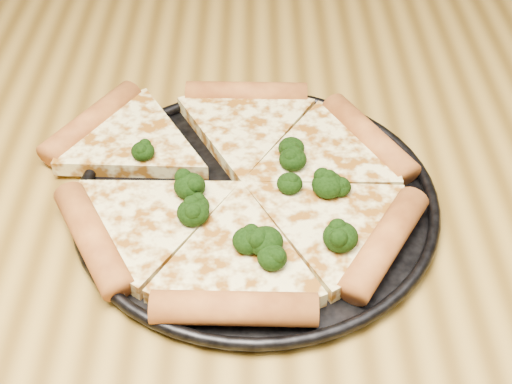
{
  "coord_description": "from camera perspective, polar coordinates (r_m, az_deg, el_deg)",
  "views": [
    {
      "loc": [
        0.05,
        -0.49,
        1.21
      ],
      "look_at": [
        0.05,
        -0.01,
        0.77
      ],
      "focal_mm": 49.0,
      "sensor_mm": 36.0,
      "label": 1
    }
  ],
  "objects": [
    {
      "name": "pizza",
      "position": [
        0.65,
        -1.67,
        0.88
      ],
      "size": [
        0.37,
        0.32,
        0.03
      ],
      "rotation": [
        0.0,
        0.0,
        -0.03
      ],
      "color": "#EDE091",
      "rests_on": "pizza_pan"
    },
    {
      "name": "dining_table",
      "position": [
        0.73,
        -4.15,
        -5.47
      ],
      "size": [
        1.2,
        0.9,
        0.75
      ],
      "color": "olive",
      "rests_on": "ground"
    },
    {
      "name": "pizza_pan",
      "position": [
        0.65,
        0.0,
        -0.54
      ],
      "size": [
        0.34,
        0.34,
        0.02
      ],
      "color": "black",
      "rests_on": "dining_table"
    },
    {
      "name": "broccoli_florets",
      "position": [
        0.62,
        0.65,
        -0.79
      ],
      "size": [
        0.21,
        0.17,
        0.02
      ],
      "color": "black",
      "rests_on": "pizza"
    }
  ]
}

